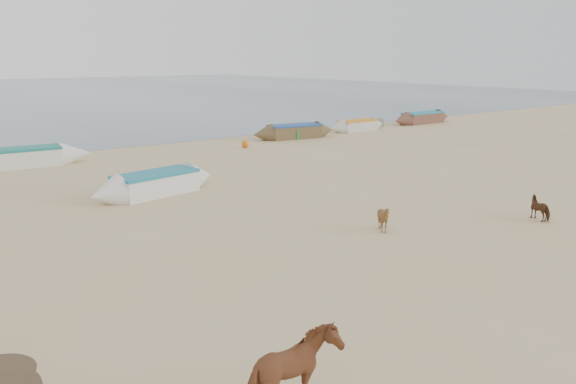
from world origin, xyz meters
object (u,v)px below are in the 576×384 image
(calf_front, at_px, (384,218))
(near_canoe, at_px, (156,183))
(calf_right, at_px, (541,208))
(cow_adult, at_px, (292,374))

(calf_front, distance_m, near_canoe, 9.37)
(calf_right, relative_size, near_canoe, 0.14)
(cow_adult, xyz_separation_m, calf_right, (12.84, 3.30, -0.28))
(calf_front, relative_size, calf_right, 1.11)
(cow_adult, distance_m, calf_right, 13.26)
(cow_adult, height_order, calf_right, cow_adult)
(cow_adult, xyz_separation_m, calf_front, (7.71, 5.48, -0.23))
(calf_front, xyz_separation_m, calf_right, (5.13, -2.18, -0.04))
(calf_right, distance_m, near_canoe, 13.89)
(cow_adult, height_order, near_canoe, cow_adult)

